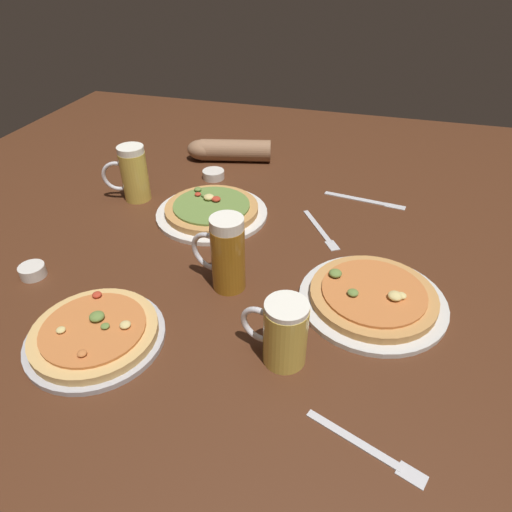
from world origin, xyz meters
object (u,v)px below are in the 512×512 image
Objects in this scene: pizza_plate_near at (95,334)px; ramekin_butter at (33,271)px; beer_mug_dark at (226,254)px; fork_spare at (367,447)px; beer_mug_pale at (283,332)px; knife_right at (365,200)px; pizza_plate_side at (373,297)px; fork_left at (321,230)px; diner_arm at (226,150)px; ramekin_sauce at (213,174)px; beer_mug_amber at (133,174)px; pizza_plate_far at (212,210)px.

pizza_plate_near is 0.29m from ramekin_butter.
fork_spare is at bearing -43.41° from beer_mug_dark.
beer_mug_pale is 0.68m from knife_right.
fork_left is at bearing 120.72° from pizza_plate_side.
fork_left is at bearing 31.50° from ramekin_butter.
pizza_plate_side is 2.34× the size of beer_mug_pale.
diner_arm is (-0.23, 0.66, -0.05)m from beer_mug_dark.
ramekin_sauce is 0.15m from diner_arm.
diner_arm reaches higher than ramekin_sauce.
beer_mug_pale is at bearing -89.88° from fork_left.
pizza_plate_near is at bearing -124.98° from fork_left.
beer_mug_amber reaches higher than fork_left.
ramekin_butter is 0.24× the size of knife_right.
pizza_plate_far is at bearing -70.87° from ramekin_sauce.
diner_arm is (0.22, 0.76, 0.02)m from ramekin_butter.
ramekin_sauce is (-0.55, 0.49, -0.00)m from pizza_plate_side.
beer_mug_pale is at bearing -46.14° from beer_mug_dark.
pizza_plate_far reaches higher than fork_spare.
beer_mug_amber is at bearing 158.15° from pizza_plate_side.
ramekin_sauce is at bearing 119.67° from beer_mug_pale.
beer_mug_pale is 0.80m from ramekin_sauce.
beer_mug_pale is at bearing 8.74° from pizza_plate_near.
fork_left is at bearing -3.07° from beer_mug_amber.
pizza_plate_near is 0.31m from beer_mug_dark.
beer_mug_pale is at bearing -7.79° from ramekin_butter.
beer_mug_dark is at bearing 136.59° from fork_spare.
beer_mug_dark is at bearing -63.25° from pizza_plate_far.
beer_mug_amber is at bearing 110.34° from pizza_plate_near.
beer_mug_amber reaches higher than knife_right.
beer_mug_dark is 0.48m from fork_spare.
pizza_plate_near is 0.52m from pizza_plate_far.
ramekin_butter is (-0.78, -0.12, -0.00)m from pizza_plate_side.
beer_mug_pale is 1.92× the size of ramekin_sauce.
pizza_plate_near is 2.00× the size of beer_mug_pale.
beer_mug_amber is 0.85× the size of fork_spare.
diner_arm is (-0.03, 0.90, 0.02)m from pizza_plate_near.
diner_arm is (-0.40, 0.37, 0.03)m from fork_left.
ramekin_butter is (-0.23, -0.61, 0.00)m from ramekin_sauce.
beer_mug_pale reaches higher than pizza_plate_far.
pizza_plate_far is at bearing 151.11° from pizza_plate_side.
knife_right is at bearing 81.43° from beer_mug_pale.
ramekin_sauce is at bearing -87.41° from diner_arm.
diner_arm reaches higher than pizza_plate_side.
pizza_plate_near is 0.90m from diner_arm.
pizza_plate_far reaches higher than fork_left.
fork_left and fork_spare have the same top height.
diner_arm is at bearing 115.49° from beer_mug_pale.
beer_mug_amber is at bearing 82.91° from ramekin_butter.
fork_spare is at bearing -87.21° from pizza_plate_side.
fork_left is at bearing -43.12° from diner_arm.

